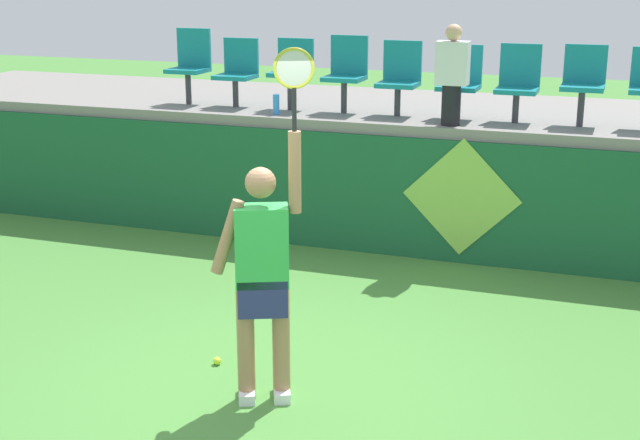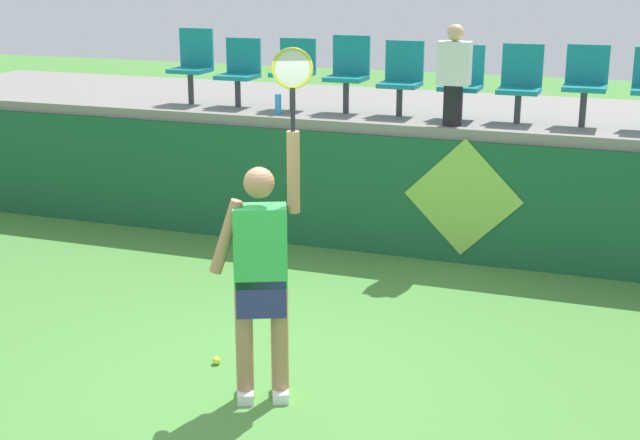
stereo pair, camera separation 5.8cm
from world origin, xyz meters
The scene contains 16 objects.
ground_plane centered at (0.00, 0.00, 0.00)m, with size 40.00×40.00×0.00m, color #478438.
court_back_wall centered at (0.00, 3.49, 0.67)m, with size 13.74×0.20×1.33m, color #195633.
spectator_platform centered at (0.00, 4.81, 1.39)m, with size 13.74×2.74×0.12m, color gray.
tennis_player centered at (0.10, -0.17, 1.00)m, with size 0.71×0.39×2.59m.
tennis_ball centered at (-0.49, 0.23, 0.03)m, with size 0.07×0.07×0.07m, color #D1E533.
water_bottle centered at (-1.34, 3.66, 1.57)m, with size 0.07×0.07×0.23m, color #338CE5.
stadium_chair_0 centered at (-2.63, 4.10, 1.95)m, with size 0.44×0.42×0.90m.
stadium_chair_1 centered at (-2.00, 4.09, 1.89)m, with size 0.44×0.42×0.80m.
stadium_chair_2 centered at (-1.30, 4.09, 1.92)m, with size 0.44×0.42×0.82m.
stadium_chair_3 centered at (-0.64, 4.10, 1.93)m, with size 0.44×0.42×0.87m.
stadium_chair_4 centered at (-0.01, 4.10, 1.89)m, with size 0.44×0.42×0.83m.
stadium_chair_5 centered at (0.68, 4.09, 1.88)m, with size 0.44×0.42×0.80m.
stadium_chair_6 centered at (1.31, 4.10, 1.89)m, with size 0.44×0.42×0.83m.
stadium_chair_7 centered at (1.98, 4.09, 1.93)m, with size 0.44×0.42×0.84m.
spectator_0 centered at (0.68, 3.64, 2.00)m, with size 0.34×0.20×1.06m.
wall_signage_mount centered at (0.88, 3.39, 0.00)m, with size 1.27×0.01×1.37m.
Camera 1 is at (2.49, -5.75, 3.15)m, focal length 50.27 mm.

